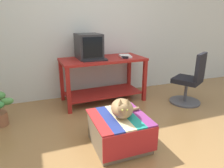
# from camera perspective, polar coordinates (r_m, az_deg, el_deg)

# --- Properties ---
(ground_plane) EXTENTS (14.00, 14.00, 0.00)m
(ground_plane) POSITION_cam_1_polar(r_m,az_deg,el_deg) (2.39, 5.99, -18.95)
(ground_plane) COLOR olive
(back_wall) EXTENTS (8.00, 0.10, 2.60)m
(back_wall) POSITION_cam_1_polar(r_m,az_deg,el_deg) (3.85, -7.60, 15.88)
(back_wall) COLOR silver
(back_wall) RESTS_ON ground_plane
(desk) EXTENTS (1.45, 0.73, 0.77)m
(desk) POSITION_cam_1_polar(r_m,az_deg,el_deg) (3.58, -2.54, 3.32)
(desk) COLOR maroon
(desk) RESTS_ON ground_plane
(tv_monitor) EXTENTS (0.41, 0.47, 0.41)m
(tv_monitor) POSITION_cam_1_polar(r_m,az_deg,el_deg) (3.49, -6.48, 10.27)
(tv_monitor) COLOR #28282B
(tv_monitor) RESTS_ON desk
(keyboard) EXTENTS (0.41, 0.17, 0.02)m
(keyboard) POSITION_cam_1_polar(r_m,az_deg,el_deg) (3.32, -4.75, 6.64)
(keyboard) COLOR black
(keyboard) RESTS_ON desk
(book) EXTENTS (0.22, 0.30, 0.03)m
(book) POSITION_cam_1_polar(r_m,az_deg,el_deg) (3.64, 3.70, 7.73)
(book) COLOR white
(book) RESTS_ON desk
(ottoman_with_blanket) EXTENTS (0.62, 0.66, 0.37)m
(ottoman_with_blanket) POSITION_cam_1_polar(r_m,az_deg,el_deg) (2.43, 2.00, -12.87)
(ottoman_with_blanket) COLOR #7A664C
(ottoman_with_blanket) RESTS_ON ground_plane
(cat) EXTENTS (0.42, 0.39, 0.26)m
(cat) POSITION_cam_1_polar(r_m,az_deg,el_deg) (2.30, 2.90, -6.71)
(cat) COLOR #9E7A4C
(cat) RESTS_ON ottoman_with_blanket
(office_chair) EXTENTS (0.58, 0.58, 0.89)m
(office_chair) POSITION_cam_1_polar(r_m,az_deg,el_deg) (3.73, 20.87, 0.49)
(office_chair) COLOR #4C4C51
(office_chair) RESTS_ON ground_plane
(stapler) EXTENTS (0.11, 0.10, 0.04)m
(stapler) POSITION_cam_1_polar(r_m,az_deg,el_deg) (3.50, 3.65, 7.36)
(stapler) COLOR black
(stapler) RESTS_ON desk
(pen) EXTENTS (0.12, 0.09, 0.01)m
(pen) POSITION_cam_1_polar(r_m,az_deg,el_deg) (3.66, 3.14, 7.62)
(pen) COLOR black
(pen) RESTS_ON desk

